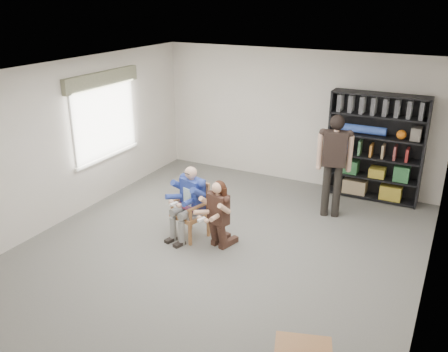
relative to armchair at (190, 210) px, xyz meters
The scene contains 8 objects.
room_shell 1.16m from the armchair, 20.73° to the right, with size 6.00×7.00×2.80m, color silver, non-canonical shape.
floor 0.85m from the armchair, 20.73° to the right, with size 6.00×7.00×0.01m, color slate.
window_left 2.67m from the armchair, 161.86° to the left, with size 0.16×2.00×1.75m, color silver, non-canonical shape.
armchair is the anchor object (origin of this frame).
seated_man 0.14m from the armchair, 90.00° to the left, with size 0.54×0.75×1.25m, color navy, non-canonical shape.
kneeling_woman 0.60m from the armchair, 11.69° to the right, with size 0.48×0.77×1.14m, color #36201A, non-canonical shape.
bookshelf 3.88m from the armchair, 52.14° to the left, with size 1.80×0.38×2.10m, color black, non-canonical shape.
standing_man 2.68m from the armchair, 44.98° to the left, with size 0.58×0.32×1.88m, color black, non-canonical shape.
Camera 1 is at (3.09, -5.80, 3.84)m, focal length 38.00 mm.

